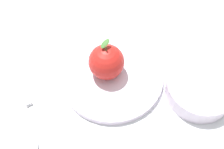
{
  "coord_description": "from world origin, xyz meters",
  "views": [
    {
      "loc": [
        -0.32,
        0.03,
        0.51
      ],
      "look_at": [
        -0.0,
        -0.03,
        0.02
      ],
      "focal_mm": 43.46,
      "sensor_mm": 36.0,
      "label": 1
    }
  ],
  "objects_px": {
    "side_bowl": "(200,89)",
    "spoon": "(24,136)",
    "linen_napkin": "(159,32)",
    "apple": "(106,62)",
    "knife": "(30,107)",
    "dinner_plate": "(112,77)"
  },
  "relations": [
    {
      "from": "linen_napkin",
      "to": "side_bowl",
      "type": "bearing_deg",
      "value": -170.47
    },
    {
      "from": "side_bowl",
      "to": "spoon",
      "type": "relative_size",
      "value": 0.78
    },
    {
      "from": "dinner_plate",
      "to": "apple",
      "type": "relative_size",
      "value": 2.51
    },
    {
      "from": "dinner_plate",
      "to": "side_bowl",
      "type": "xyz_separation_m",
      "value": [
        -0.07,
        -0.17,
        0.01
      ]
    },
    {
      "from": "side_bowl",
      "to": "knife",
      "type": "bearing_deg",
      "value": 85.27
    },
    {
      "from": "side_bowl",
      "to": "linen_napkin",
      "type": "height_order",
      "value": "side_bowl"
    },
    {
      "from": "side_bowl",
      "to": "spoon",
      "type": "distance_m",
      "value": 0.37
    },
    {
      "from": "apple",
      "to": "side_bowl",
      "type": "relative_size",
      "value": 0.65
    },
    {
      "from": "apple",
      "to": "linen_napkin",
      "type": "distance_m",
      "value": 0.19
    },
    {
      "from": "dinner_plate",
      "to": "spoon",
      "type": "relative_size",
      "value": 1.27
    },
    {
      "from": "apple",
      "to": "spoon",
      "type": "bearing_deg",
      "value": 121.71
    },
    {
      "from": "linen_napkin",
      "to": "spoon",
      "type": "bearing_deg",
      "value": 123.43
    },
    {
      "from": "side_bowl",
      "to": "linen_napkin",
      "type": "relative_size",
      "value": 0.81
    },
    {
      "from": "apple",
      "to": "linen_napkin",
      "type": "bearing_deg",
      "value": -54.59
    },
    {
      "from": "apple",
      "to": "side_bowl",
      "type": "height_order",
      "value": "apple"
    },
    {
      "from": "side_bowl",
      "to": "linen_napkin",
      "type": "distance_m",
      "value": 0.19
    },
    {
      "from": "dinner_plate",
      "to": "knife",
      "type": "height_order",
      "value": "dinner_plate"
    },
    {
      "from": "apple",
      "to": "knife",
      "type": "height_order",
      "value": "apple"
    },
    {
      "from": "spoon",
      "to": "linen_napkin",
      "type": "xyz_separation_m",
      "value": [
        0.22,
        -0.33,
        -0.0
      ]
    },
    {
      "from": "knife",
      "to": "apple",
      "type": "bearing_deg",
      "value": -73.16
    },
    {
      "from": "side_bowl",
      "to": "spoon",
      "type": "xyz_separation_m",
      "value": [
        -0.03,
        0.36,
        -0.02
      ]
    },
    {
      "from": "apple",
      "to": "knife",
      "type": "distance_m",
      "value": 0.18
    }
  ]
}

